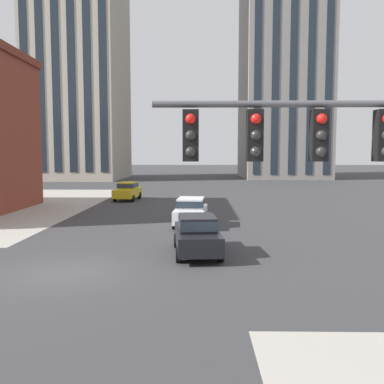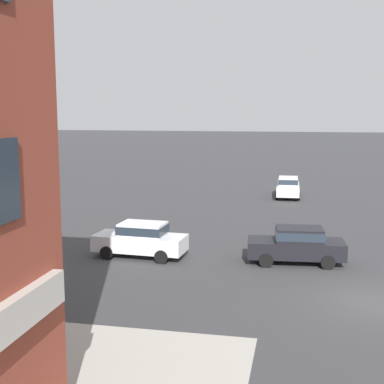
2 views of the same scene
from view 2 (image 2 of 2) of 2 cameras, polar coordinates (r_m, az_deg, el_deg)
The scene contains 4 objects.
ground_plane at distance 21.21m, azimuth 18.92°, elevation -11.09°, with size 320.00×320.00×0.00m, color #38383A.
car_main_northbound_far at distance 25.96m, azimuth -5.45°, elevation -4.92°, with size 2.11×4.51×1.68m.
car_main_southbound_far at distance 25.26m, azimuth 11.08°, elevation -5.43°, with size 2.18×4.54×1.68m.
car_cross_eastbound at distance 44.01m, azimuth 10.17°, elevation 0.60°, with size 4.44×1.96×1.68m.
Camera 2 is at (-19.82, 2.82, 7.01)m, focal length 50.20 mm.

